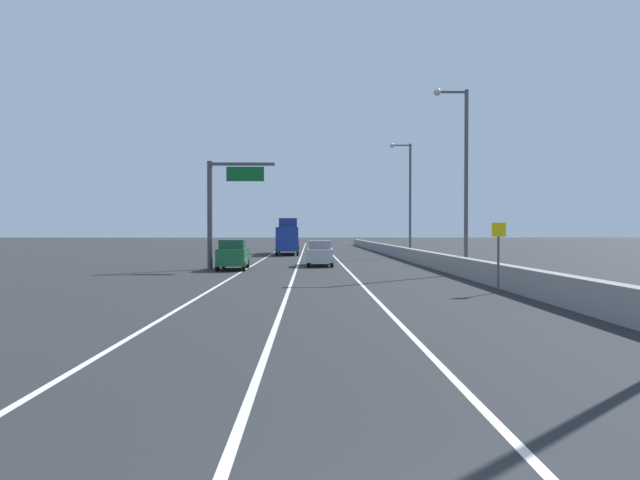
% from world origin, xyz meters
% --- Properties ---
extents(ground_plane, '(320.00, 320.00, 0.00)m').
position_xyz_m(ground_plane, '(0.00, 64.00, 0.00)').
color(ground_plane, '#26282B').
extents(lane_stripe_left, '(0.16, 130.00, 0.00)m').
position_xyz_m(lane_stripe_left, '(-5.50, 55.00, 0.00)').
color(lane_stripe_left, silver).
rests_on(lane_stripe_left, ground_plane).
extents(lane_stripe_center, '(0.16, 130.00, 0.00)m').
position_xyz_m(lane_stripe_center, '(-2.00, 55.00, 0.00)').
color(lane_stripe_center, silver).
rests_on(lane_stripe_center, ground_plane).
extents(lane_stripe_right, '(0.16, 130.00, 0.00)m').
position_xyz_m(lane_stripe_right, '(1.50, 55.00, 0.00)').
color(lane_stripe_right, silver).
rests_on(lane_stripe_right, ground_plane).
extents(jersey_barrier_right, '(0.60, 120.00, 1.10)m').
position_xyz_m(jersey_barrier_right, '(7.89, 40.00, 0.55)').
color(jersey_barrier_right, gray).
rests_on(jersey_barrier_right, ground_plane).
extents(overhead_sign_gantry, '(4.68, 0.36, 7.50)m').
position_xyz_m(overhead_sign_gantry, '(-7.26, 33.52, 4.73)').
color(overhead_sign_gantry, '#47474C').
rests_on(overhead_sign_gantry, ground_plane).
extents(speed_advisory_sign, '(0.60, 0.11, 3.00)m').
position_xyz_m(speed_advisory_sign, '(6.99, 19.08, 1.76)').
color(speed_advisory_sign, '#4C4C51').
rests_on(speed_advisory_sign, ground_plane).
extents(lamp_post_right_second, '(2.14, 0.44, 11.35)m').
position_xyz_m(lamp_post_right_second, '(8.28, 28.92, 6.44)').
color(lamp_post_right_second, '#4C4C51').
rests_on(lamp_post_right_second, ground_plane).
extents(lamp_post_right_third, '(2.14, 0.44, 11.35)m').
position_xyz_m(lamp_post_right_third, '(8.63, 48.82, 6.44)').
color(lamp_post_right_third, '#4C4C51').
rests_on(lamp_post_right_third, ground_plane).
extents(car_silver_0, '(2.02, 4.75, 1.92)m').
position_xyz_m(car_silver_0, '(-0.28, 37.05, 0.96)').
color(car_silver_0, '#B7B7BC').
rests_on(car_silver_0, ground_plane).
extents(car_black_1, '(1.88, 4.39, 2.06)m').
position_xyz_m(car_black_1, '(-3.56, 72.81, 1.02)').
color(car_black_1, black).
rests_on(car_black_1, ground_plane).
extents(car_green_2, '(2.06, 4.13, 2.06)m').
position_xyz_m(car_green_2, '(-6.33, 33.01, 1.02)').
color(car_green_2, '#196033').
rests_on(car_green_2, ground_plane).
extents(box_truck, '(2.69, 10.04, 4.19)m').
position_xyz_m(box_truck, '(-3.61, 57.72, 1.92)').
color(box_truck, navy).
rests_on(box_truck, ground_plane).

